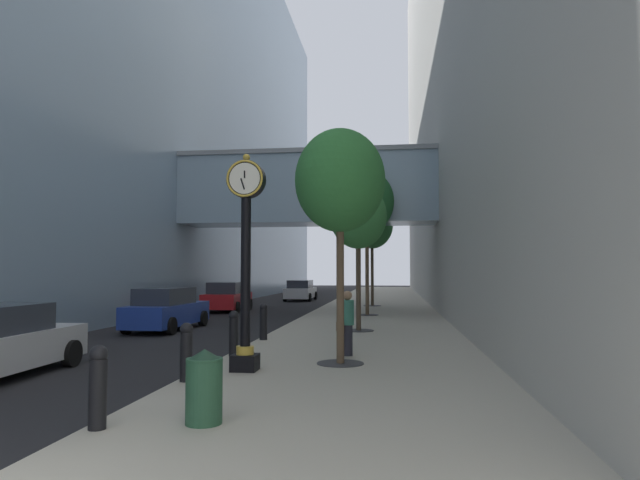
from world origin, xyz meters
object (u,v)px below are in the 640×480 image
object	(u,v)px
street_tree_near	(340,182)
pedestrian_walking	(347,321)
trash_bin	(204,385)
street_clock	(246,250)
car_white_near	(301,291)
bollard_second	(186,351)
car_red_far	(227,297)
bollard_fourth	(263,321)
car_blue_mid	(167,309)
street_tree_mid_far	(367,202)
street_tree_far	(372,225)
street_tree_mid_near	(358,217)
bollard_third	(234,332)
bollard_nearest	(98,385)

from	to	relation	value
street_tree_near	pedestrian_walking	size ratio (longest dim) A/B	3.36
street_tree_near	trash_bin	world-z (taller)	street_tree_near
street_clock	car_white_near	size ratio (longest dim) A/B	1.07
bollard_second	car_red_far	distance (m)	20.61
trash_bin	pedestrian_walking	bearing A→B (deg)	76.85
bollard_fourth	car_blue_mid	xyz separation A→B (m)	(-4.69, 3.53, 0.06)
car_blue_mid	car_white_near	bearing A→B (deg)	85.45
street_tree_near	car_red_far	xyz separation A→B (m)	(-8.09, 17.49, -3.61)
bollard_second	car_white_near	xyz separation A→B (m)	(-2.98, 31.49, 0.03)
bollard_second	trash_bin	size ratio (longest dim) A/B	1.09
bollard_second	car_red_far	size ratio (longest dim) A/B	0.26
street_tree_mid_far	trash_bin	world-z (taller)	street_tree_mid_far
street_tree_far	car_red_far	size ratio (longest dim) A/B	1.48
bollard_fourth	street_tree_mid_far	distance (m)	11.57
bollard_fourth	street_tree_near	size ratio (longest dim) A/B	0.21
car_white_near	street_tree_mid_near	bearing A→B (deg)	-75.21
trash_bin	car_blue_mid	size ratio (longest dim) A/B	0.22
bollard_third	car_white_near	world-z (taller)	car_white_near
street_clock	bollard_third	distance (m)	2.96
bollard_second	street_clock	bearing A→B (deg)	56.54
bollard_third	street_tree_far	distance (m)	21.09
car_white_near	car_blue_mid	size ratio (longest dim) A/B	0.94
street_clock	bollard_fourth	distance (m)	5.71
bollard_second	car_blue_mid	size ratio (longest dim) A/B	0.24
street_tree_far	street_clock	bearing A→B (deg)	-95.03
bollard_fourth	street_tree_near	xyz separation A→B (m)	(2.82, -4.12, 3.68)
bollard_third	car_blue_mid	xyz separation A→B (m)	(-4.69, 6.81, 0.06)
trash_bin	car_white_near	distance (m)	34.58
bollard_third	street_tree_far	bearing A→B (deg)	82.15
street_tree_far	car_white_near	xyz separation A→B (m)	(-5.80, 7.79, -4.38)
street_clock	car_white_near	world-z (taller)	street_clock
bollard_third	street_tree_mid_far	xyz separation A→B (m)	(2.82, 13.34, 4.96)
pedestrian_walking	car_white_near	distance (m)	28.43
car_red_far	pedestrian_walking	bearing A→B (deg)	-63.36
bollard_nearest	car_blue_mid	bearing A→B (deg)	109.34
street_tree_mid_near	pedestrian_walking	distance (m)	6.70
bollard_nearest	bollard_third	xyz separation A→B (m)	(0.00, 6.55, 0.00)
bollard_second	bollard_nearest	bearing A→B (deg)	-90.00
bollard_third	street_tree_near	size ratio (longest dim) A/B	0.21
pedestrian_walking	bollard_nearest	bearing A→B (deg)	-112.49
car_white_near	street_clock	bearing A→B (deg)	-82.79
bollard_second	street_tree_mid_far	world-z (taller)	street_tree_mid_far
street_clock	street_tree_mid_near	bearing A→B (deg)	76.54
street_tree_mid_far	car_blue_mid	bearing A→B (deg)	-138.97
street_tree_mid_near	car_white_near	xyz separation A→B (m)	(-5.80, 21.96, -3.50)
street_tree_mid_near	street_tree_mid_far	xyz separation A→B (m)	(0.00, 7.09, 1.43)
bollard_second	street_tree_mid_near	xyz separation A→B (m)	(2.82, 9.52, 3.53)
street_clock	trash_bin	size ratio (longest dim) A/B	4.53
street_clock	street_tree_mid_near	size ratio (longest dim) A/B	0.89
trash_bin	street_tree_mid_near	bearing A→B (deg)	83.27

